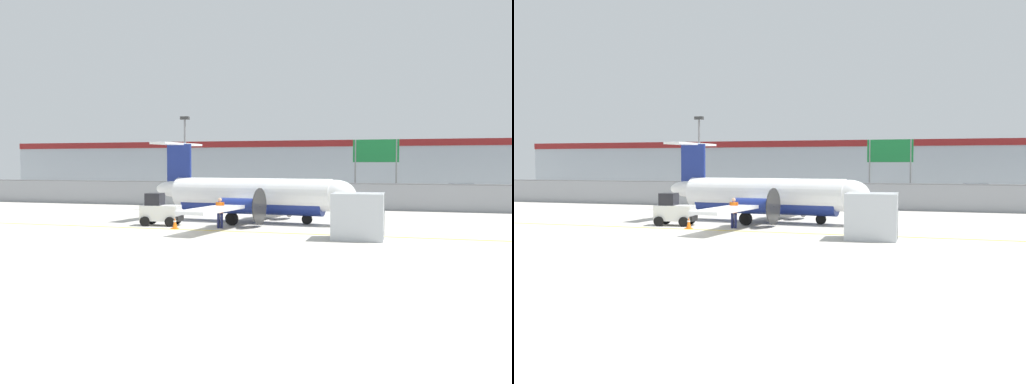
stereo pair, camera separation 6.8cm
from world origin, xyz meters
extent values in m
plane|color=#BCB7AD|center=(0.00, 0.00, 0.00)|extent=(140.00, 140.00, 0.00)
cube|color=yellow|center=(0.00, 2.00, 0.00)|extent=(84.00, 0.20, 0.01)
cube|color=gray|center=(0.00, 18.00, 1.00)|extent=(98.00, 0.04, 2.00)
cylinder|color=slate|center=(0.00, 18.00, 2.05)|extent=(98.00, 0.10, 0.10)
cube|color=#38383A|center=(0.00, 29.50, 0.06)|extent=(98.00, 17.00, 0.12)
cube|color=#A8B2BC|center=(0.00, 48.00, 3.25)|extent=(91.00, 8.00, 6.50)
cube|color=maroon|center=(0.00, 44.00, 6.10)|extent=(91.00, 0.20, 0.80)
cylinder|color=white|center=(1.42, 6.93, 1.75)|extent=(10.29, 2.94, 1.90)
ellipsoid|color=white|center=(6.73, 6.38, 1.75)|extent=(2.52, 2.04, 1.80)
ellipsoid|color=white|center=(-3.89, 7.48, 1.95)|extent=(2.96, 1.34, 1.05)
cylinder|color=navy|center=(1.42, 6.93, 1.23)|extent=(9.21, 2.42, 1.48)
cube|color=white|center=(1.52, 6.92, 1.18)|extent=(3.25, 16.08, 0.18)
cylinder|color=navy|center=(1.99, 9.48, 1.18)|extent=(2.28, 1.12, 0.90)
cone|color=black|center=(3.13, 9.37, 1.18)|extent=(0.49, 0.48, 0.44)
cylinder|color=#262626|center=(3.28, 9.35, 1.18)|extent=(0.26, 2.09, 2.10)
cylinder|color=navy|center=(1.45, 4.31, 1.18)|extent=(2.28, 1.12, 0.90)
cone|color=black|center=(2.59, 4.19, 1.18)|extent=(0.49, 0.48, 0.44)
cylinder|color=#262626|center=(2.74, 4.18, 1.18)|extent=(0.26, 2.09, 2.10)
cube|color=navy|center=(-3.63, 7.46, 3.30)|extent=(1.71, 0.36, 3.10)
cube|color=white|center=(-3.76, 7.47, 4.85)|extent=(1.59, 4.89, 0.14)
cylinder|color=#59595B|center=(4.98, 6.56, 0.79)|extent=(0.15, 0.15, 0.97)
cylinder|color=black|center=(4.98, 6.56, 0.30)|extent=(0.62, 0.28, 0.60)
cylinder|color=#59595B|center=(1.35, 9.16, 0.83)|extent=(0.15, 0.15, 0.90)
cylinder|color=black|center=(1.35, 9.16, 0.38)|extent=(0.78, 0.30, 0.76)
cylinder|color=#59595B|center=(0.89, 4.76, 0.83)|extent=(0.15, 0.15, 0.90)
cylinder|color=black|center=(0.89, 4.76, 0.38)|extent=(0.78, 0.30, 0.76)
cube|color=silver|center=(-3.06, 3.57, 0.73)|extent=(2.30, 1.33, 0.90)
cube|color=black|center=(-3.41, 3.53, 1.53)|extent=(1.00, 1.09, 0.70)
cube|color=black|center=(-1.92, 3.69, 0.43)|extent=(0.28, 1.11, 0.30)
cylinder|color=black|center=(-2.38, 4.24, 0.28)|extent=(0.58, 0.24, 0.56)
cylinder|color=black|center=(-2.25, 3.05, 0.28)|extent=(0.58, 0.24, 0.56)
cylinder|color=black|center=(-3.87, 4.08, 0.28)|extent=(0.58, 0.24, 0.56)
cylinder|color=black|center=(-3.74, 2.89, 0.28)|extent=(0.58, 0.24, 0.56)
cylinder|color=#191E4C|center=(0.64, 3.22, 0.42)|extent=(0.19, 0.19, 0.85)
cylinder|color=#191E4C|center=(0.84, 3.19, 0.42)|extent=(0.19, 0.19, 0.85)
cylinder|color=orange|center=(0.74, 3.21, 1.15)|extent=(0.40, 0.40, 0.60)
cylinder|color=orange|center=(0.53, 3.25, 1.18)|extent=(0.12, 0.12, 0.55)
cylinder|color=orange|center=(0.96, 3.17, 1.18)|extent=(0.12, 0.12, 0.55)
sphere|color=tan|center=(0.74, 3.21, 1.59)|extent=(0.22, 0.22, 0.22)
cube|color=#B7BCC1|center=(8.62, 0.72, 1.10)|extent=(2.47, 2.09, 2.20)
cube|color=#333338|center=(8.62, 0.72, 1.10)|extent=(2.44, 0.17, 2.20)
cube|color=orange|center=(-5.53, 9.85, 0.02)|extent=(0.36, 0.36, 0.04)
cone|color=orange|center=(-5.53, 9.85, 0.34)|extent=(0.28, 0.28, 0.60)
cylinder|color=white|center=(-5.53, 9.85, 0.42)|extent=(0.17, 0.17, 0.08)
cube|color=orange|center=(-1.55, 2.22, 0.02)|extent=(0.36, 0.36, 0.04)
cone|color=orange|center=(-1.55, 2.22, 0.34)|extent=(0.28, 0.28, 0.60)
cylinder|color=white|center=(-1.55, 2.22, 0.42)|extent=(0.17, 0.17, 0.08)
cube|color=black|center=(-15.22, 26.47, 0.74)|extent=(4.35, 2.11, 0.80)
cube|color=#262D38|center=(-15.37, 26.49, 1.42)|extent=(2.35, 1.77, 0.56)
cylinder|color=black|center=(-13.74, 27.23, 0.42)|extent=(0.62, 0.26, 0.60)
cylinder|color=black|center=(-13.92, 25.44, 0.42)|extent=(0.62, 0.26, 0.60)
cylinder|color=black|center=(-16.52, 27.51, 0.42)|extent=(0.62, 0.26, 0.60)
cylinder|color=black|center=(-16.70, 25.72, 0.42)|extent=(0.62, 0.26, 0.60)
cube|color=gray|center=(-11.37, 34.63, 0.74)|extent=(4.22, 1.75, 0.80)
cube|color=#262D38|center=(-11.22, 34.64, 1.42)|extent=(2.22, 1.59, 0.56)
cylinder|color=black|center=(-12.76, 33.72, 0.42)|extent=(0.60, 0.21, 0.60)
cylinder|color=black|center=(-12.78, 35.52, 0.42)|extent=(0.60, 0.21, 0.60)
cylinder|color=black|center=(-9.96, 33.75, 0.42)|extent=(0.60, 0.21, 0.60)
cylinder|color=black|center=(-9.98, 35.55, 0.42)|extent=(0.60, 0.21, 0.60)
cube|color=black|center=(-5.70, 25.49, 0.74)|extent=(4.35, 2.12, 0.80)
cube|color=#262D38|center=(-5.55, 25.47, 1.42)|extent=(2.35, 1.78, 0.56)
cylinder|color=black|center=(-7.19, 24.73, 0.42)|extent=(0.62, 0.26, 0.60)
cylinder|color=black|center=(-7.00, 26.52, 0.42)|extent=(0.62, 0.26, 0.60)
cylinder|color=black|center=(-4.40, 24.45, 0.42)|extent=(0.62, 0.26, 0.60)
cylinder|color=black|center=(-4.22, 26.24, 0.42)|extent=(0.62, 0.26, 0.60)
cube|color=black|center=(-2.19, 25.87, 0.74)|extent=(4.22, 1.75, 0.80)
cube|color=#262D38|center=(-2.34, 25.87, 1.42)|extent=(2.22, 1.59, 0.56)
cylinder|color=black|center=(-0.80, 26.79, 0.42)|extent=(0.60, 0.21, 0.60)
cylinder|color=black|center=(-0.78, 24.99, 0.42)|extent=(0.60, 0.21, 0.60)
cylinder|color=black|center=(-3.60, 26.75, 0.42)|extent=(0.60, 0.21, 0.60)
cylinder|color=black|center=(-3.58, 24.95, 0.42)|extent=(0.60, 0.21, 0.60)
cube|color=#19662D|center=(2.87, 24.72, 0.74)|extent=(4.31, 2.00, 0.80)
cube|color=#262D38|center=(3.02, 24.73, 1.42)|extent=(2.31, 1.72, 0.56)
cylinder|color=black|center=(1.54, 23.72, 0.42)|extent=(0.61, 0.24, 0.60)
cylinder|color=black|center=(1.41, 25.51, 0.42)|extent=(0.61, 0.24, 0.60)
cylinder|color=black|center=(4.33, 23.92, 0.42)|extent=(0.61, 0.24, 0.60)
cylinder|color=black|center=(4.20, 25.72, 0.42)|extent=(0.61, 0.24, 0.60)
cube|color=#19662D|center=(7.23, 26.44, 0.74)|extent=(4.35, 2.11, 0.80)
cube|color=#262D38|center=(7.38, 26.46, 1.42)|extent=(2.34, 1.77, 0.56)
cylinder|color=black|center=(5.92, 25.41, 0.42)|extent=(0.62, 0.26, 0.60)
cylinder|color=black|center=(5.74, 27.20, 0.42)|extent=(0.62, 0.26, 0.60)
cylinder|color=black|center=(8.71, 25.69, 0.42)|extent=(0.62, 0.26, 0.60)
cylinder|color=black|center=(8.53, 27.48, 0.42)|extent=(0.62, 0.26, 0.60)
cube|color=black|center=(9.55, 23.46, 0.74)|extent=(4.36, 2.14, 0.80)
cube|color=#262D38|center=(9.70, 23.48, 1.42)|extent=(2.36, 1.79, 0.56)
cylinder|color=black|center=(8.25, 22.41, 0.42)|extent=(0.62, 0.26, 0.60)
cylinder|color=black|center=(8.06, 24.20, 0.42)|extent=(0.62, 0.26, 0.60)
cylinder|color=black|center=(11.04, 22.72, 0.42)|extent=(0.62, 0.26, 0.60)
cylinder|color=black|center=(10.84, 24.51, 0.42)|extent=(0.62, 0.26, 0.60)
cube|color=slate|center=(15.08, 31.00, 0.74)|extent=(4.26, 1.86, 0.80)
cube|color=#262D38|center=(14.93, 30.99, 1.42)|extent=(2.26, 1.64, 0.56)
cylinder|color=black|center=(16.44, 31.95, 0.42)|extent=(0.61, 0.22, 0.60)
cylinder|color=black|center=(16.51, 30.15, 0.42)|extent=(0.61, 0.22, 0.60)
cylinder|color=black|center=(13.64, 31.84, 0.42)|extent=(0.61, 0.22, 0.60)
cylinder|color=black|center=(13.71, 30.05, 0.42)|extent=(0.61, 0.22, 0.60)
cylinder|color=slate|center=(-6.46, 14.87, 3.50)|extent=(0.16, 0.16, 7.00)
cube|color=#333333|center=(-6.46, 14.87, 7.15)|extent=(0.70, 0.30, 0.24)
cylinder|color=slate|center=(6.26, 19.66, 2.75)|extent=(0.14, 0.14, 5.50)
cylinder|color=slate|center=(9.46, 19.66, 2.75)|extent=(0.14, 0.14, 5.50)
cube|color=#14662D|center=(7.86, 19.66, 4.60)|extent=(3.60, 0.10, 1.80)
camera|label=1|loc=(11.66, -26.45, 3.61)|focal=40.00mm
camera|label=2|loc=(11.72, -26.43, 3.61)|focal=40.00mm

